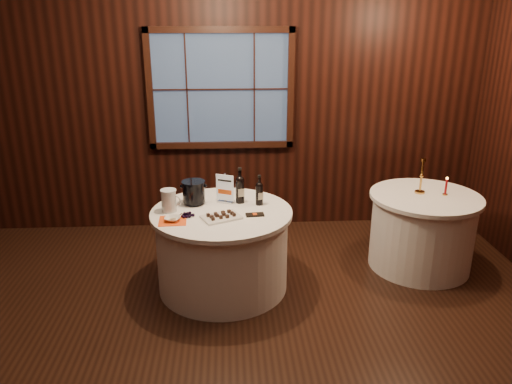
{
  "coord_description": "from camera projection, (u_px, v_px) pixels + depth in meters",
  "views": [
    {
      "loc": [
        0.07,
        -3.18,
        2.44
      ],
      "look_at": [
        0.31,
        0.9,
        0.98
      ],
      "focal_mm": 35.0,
      "sensor_mm": 36.0,
      "label": 1
    }
  ],
  "objects": [
    {
      "name": "orange_napkin",
      "position": [
        173.0,
        221.0,
        4.27
      ],
      "size": [
        0.24,
        0.24,
        0.0
      ],
      "primitive_type": "cube",
      "rotation": [
        0.0,
        0.0,
        0.05
      ],
      "color": "#F54F14",
      "rests_on": "main_table"
    },
    {
      "name": "sign_stand",
      "position": [
        225.0,
        193.0,
        4.66
      ],
      "size": [
        0.17,
        0.14,
        0.28
      ],
      "rotation": [
        0.0,
        0.0,
        -0.42
      ],
      "color": "silver",
      "rests_on": "main_table"
    },
    {
      "name": "cracker_bowl",
      "position": [
        173.0,
        219.0,
        4.26
      ],
      "size": [
        0.16,
        0.16,
        0.03
      ],
      "primitive_type": "imported",
      "rotation": [
        0.0,
        0.0,
        -0.2
      ],
      "color": "white",
      "rests_on": "orange_napkin"
    },
    {
      "name": "side_table",
      "position": [
        422.0,
        231.0,
        5.01
      ],
      "size": [
        1.08,
        1.08,
        0.77
      ],
      "color": "white",
      "rests_on": "ground"
    },
    {
      "name": "glass_pitcher",
      "position": [
        169.0,
        200.0,
        4.45
      ],
      "size": [
        0.19,
        0.14,
        0.2
      ],
      "rotation": [
        0.0,
        0.0,
        -0.31
      ],
      "color": "silver",
      "rests_on": "main_table"
    },
    {
      "name": "main_table",
      "position": [
        222.0,
        249.0,
        4.62
      ],
      "size": [
        1.28,
        1.28,
        0.77
      ],
      "color": "white",
      "rests_on": "ground"
    },
    {
      "name": "brass_candlestick",
      "position": [
        421.0,
        181.0,
        4.9
      ],
      "size": [
        0.1,
        0.1,
        0.35
      ],
      "color": "#BB883A",
      "rests_on": "side_table"
    },
    {
      "name": "red_candle",
      "position": [
        446.0,
        188.0,
        4.86
      ],
      "size": [
        0.05,
        0.05,
        0.18
      ],
      "color": "#BB883A",
      "rests_on": "side_table"
    },
    {
      "name": "chocolate_box",
      "position": [
        255.0,
        215.0,
        4.39
      ],
      "size": [
        0.17,
        0.09,
        0.01
      ],
      "primitive_type": "cube",
      "rotation": [
        0.0,
        0.0,
        0.09
      ],
      "color": "black",
      "rests_on": "main_table"
    },
    {
      "name": "ice_bucket",
      "position": [
        194.0,
        192.0,
        4.61
      ],
      "size": [
        0.22,
        0.22,
        0.22
      ],
      "color": "black",
      "rests_on": "main_table"
    },
    {
      "name": "port_bottle_right",
      "position": [
        259.0,
        192.0,
        4.6
      ],
      "size": [
        0.07,
        0.08,
        0.29
      ],
      "rotation": [
        0.0,
        0.0,
        0.34
      ],
      "color": "black",
      "rests_on": "main_table"
    },
    {
      "name": "grape_bunch",
      "position": [
        188.0,
        215.0,
        4.33
      ],
      "size": [
        0.19,
        0.09,
        0.04
      ],
      "rotation": [
        0.0,
        0.0,
        0.23
      ],
      "color": "black",
      "rests_on": "main_table"
    },
    {
      "name": "port_bottle_left",
      "position": [
        240.0,
        188.0,
        4.64
      ],
      "size": [
        0.08,
        0.09,
        0.34
      ],
      "rotation": [
        0.0,
        0.0,
        0.26
      ],
      "color": "black",
      "rests_on": "main_table"
    },
    {
      "name": "back_wall",
      "position": [
        221.0,
        98.0,
        5.63
      ],
      "size": [
        6.0,
        0.1,
        3.0
      ],
      "color": "black",
      "rests_on": "ground"
    },
    {
      "name": "ground",
      "position": [
        223.0,
        353.0,
        3.81
      ],
      "size": [
        6.0,
        6.0,
        0.0
      ],
      "primitive_type": "plane",
      "color": "black",
      "rests_on": "ground"
    },
    {
      "name": "chocolate_plate",
      "position": [
        221.0,
        216.0,
        4.32
      ],
      "size": [
        0.39,
        0.33,
        0.05
      ],
      "rotation": [
        0.0,
        0.0,
        0.43
      ],
      "color": "white",
      "rests_on": "main_table"
    }
  ]
}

